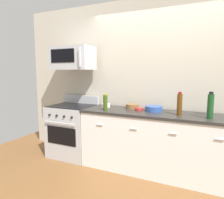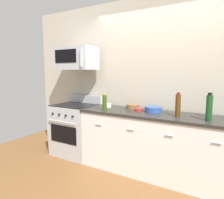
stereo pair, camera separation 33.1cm
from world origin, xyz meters
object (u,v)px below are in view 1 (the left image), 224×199
(bowl_red_small, at_px, (139,109))
(bottle_wine_amber, at_px, (180,104))
(range_oven, at_px, (73,130))
(bowl_wooden_salad, at_px, (132,106))
(bottle_olive_oil, at_px, (105,103))
(microwave, at_px, (72,58))
(bottle_wine_green, at_px, (211,106))
(bottle_water_clear, at_px, (209,106))
(bowl_white_ceramic, at_px, (106,105))
(bowl_blue_mixing, at_px, (154,108))

(bowl_red_small, bearing_deg, bottle_wine_amber, -10.26)
(range_oven, relative_size, bowl_wooden_salad, 5.20)
(bottle_olive_oil, xyz_separation_m, bowl_wooden_salad, (0.31, 0.35, -0.09))
(microwave, relative_size, bottle_wine_green, 2.15)
(bottle_wine_green, relative_size, bottle_water_clear, 1.31)
(microwave, bearing_deg, bottle_wine_green, -4.19)
(bottle_water_clear, bearing_deg, bottle_wine_amber, -155.54)
(bottle_wine_green, bearing_deg, microwave, 175.81)
(range_oven, height_order, bowl_white_ceramic, range_oven)
(range_oven, bearing_deg, bottle_wine_green, -3.04)
(bottle_water_clear, xyz_separation_m, bowl_white_ceramic, (-1.59, -0.00, -0.09))
(bowl_wooden_salad, bearing_deg, bowl_white_ceramic, -171.33)
(bowl_red_small, height_order, bowl_blue_mixing, bowl_blue_mixing)
(bottle_water_clear, relative_size, bowl_blue_mixing, 1.03)
(bottle_wine_green, height_order, bowl_wooden_salad, bottle_wine_green)
(bowl_red_small, bearing_deg, range_oven, -178.21)
(microwave, distance_m, bowl_wooden_salad, 1.34)
(bottle_wine_green, xyz_separation_m, bowl_wooden_salad, (-1.15, 0.28, -0.13))
(bottle_wine_green, relative_size, bowl_wooden_salad, 1.69)
(bottle_olive_oil, bearing_deg, bottle_wine_amber, 6.23)
(microwave, height_order, bottle_wine_green, microwave)
(bottle_water_clear, xyz_separation_m, bowl_blue_mixing, (-0.77, -0.01, -0.08))
(bottle_olive_oil, xyz_separation_m, bottle_wine_amber, (1.08, 0.12, 0.03))
(bowl_white_ceramic, bearing_deg, bottle_water_clear, 0.15)
(bottle_water_clear, relative_size, bowl_red_small, 2.18)
(bottle_wine_amber, bearing_deg, range_oven, 177.75)
(microwave, bearing_deg, bowl_white_ceramic, 4.38)
(bowl_blue_mixing, bearing_deg, range_oven, -176.76)
(microwave, height_order, bowl_red_small, microwave)
(bowl_white_ceramic, bearing_deg, microwave, -175.62)
(bottle_wine_green, height_order, bowl_blue_mixing, bottle_wine_green)
(bottle_wine_green, height_order, bowl_white_ceramic, bottle_wine_green)
(bottle_water_clear, height_order, bowl_white_ceramic, bottle_water_clear)
(bowl_wooden_salad, distance_m, bowl_white_ceramic, 0.45)
(bottle_wine_green, distance_m, bowl_white_ceramic, 1.62)
(bottle_wine_green, distance_m, bowl_red_small, 1.02)
(microwave, distance_m, bottle_water_clear, 2.33)
(bowl_red_small, relative_size, bowl_wooden_salad, 0.59)
(bowl_wooden_salad, bearing_deg, range_oven, -171.48)
(bottle_wine_amber, bearing_deg, microwave, 176.37)
(microwave, xyz_separation_m, bottle_wine_green, (2.23, -0.16, -0.67))
(bowl_wooden_salad, bearing_deg, microwave, -173.83)
(bottle_olive_oil, bearing_deg, bowl_wooden_salad, 48.47)
(range_oven, xyz_separation_m, bottle_wine_amber, (1.84, -0.07, 0.61))
(range_oven, xyz_separation_m, bottle_water_clear, (2.22, 0.10, 0.58))
(bowl_blue_mixing, height_order, bowl_white_ceramic, bowl_blue_mixing)
(range_oven, height_order, bottle_olive_oil, bottle_olive_oil)
(bottle_wine_green, bearing_deg, bottle_olive_oil, -177.18)
(bottle_olive_oil, xyz_separation_m, bowl_red_small, (0.47, 0.23, -0.10))
(bottle_wine_green, bearing_deg, bowl_wooden_salad, 166.41)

